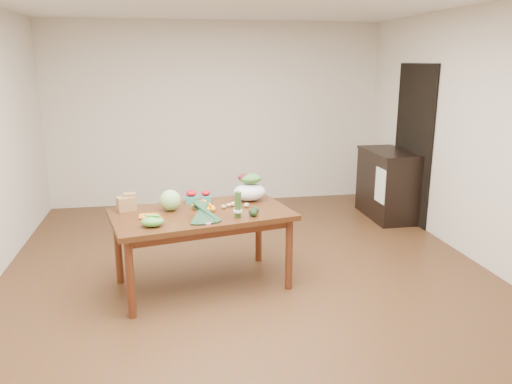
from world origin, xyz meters
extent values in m
plane|color=#4F2D1B|center=(0.00, 0.00, 0.00)|extent=(6.00, 6.00, 0.00)
cube|color=beige|center=(0.00, 3.00, 1.35)|extent=(5.00, 0.02, 2.70)
cube|color=beige|center=(0.00, -3.00, 1.35)|extent=(5.00, 0.02, 2.70)
cube|color=beige|center=(2.50, 0.00, 1.35)|extent=(0.02, 6.00, 2.70)
cube|color=#4A2411|center=(-0.47, -0.03, 0.38)|extent=(1.80, 1.24, 0.75)
cube|color=black|center=(2.48, 1.60, 1.05)|extent=(0.02, 1.00, 2.10)
cube|color=black|center=(2.22, 1.76, 0.47)|extent=(0.52, 1.02, 0.94)
cube|color=white|center=(1.96, 1.40, 0.55)|extent=(0.02, 0.28, 0.45)
sphere|color=#98C974|center=(-0.76, 0.08, 0.85)|extent=(0.20, 0.20, 0.20)
sphere|color=orange|center=(-0.53, 0.06, 0.78)|extent=(0.07, 0.07, 0.07)
sphere|color=orange|center=(-0.47, 0.11, 0.79)|extent=(0.08, 0.08, 0.08)
sphere|color=#EE550E|center=(-0.45, 0.07, 0.80)|extent=(0.09, 0.09, 0.09)
ellipsoid|color=#57A237|center=(-0.92, -0.38, 0.79)|extent=(0.20, 0.15, 0.09)
ellipsoid|color=tan|center=(-0.25, 0.04, 0.77)|extent=(0.05, 0.04, 0.04)
ellipsoid|color=tan|center=(-0.15, -0.05, 0.77)|extent=(0.05, 0.04, 0.04)
ellipsoid|color=tan|center=(-0.16, 0.10, 0.77)|extent=(0.06, 0.05, 0.05)
ellipsoid|color=#D9AE7D|center=(-0.20, 0.09, 0.77)|extent=(0.05, 0.04, 0.04)
ellipsoid|color=tan|center=(-0.03, 0.04, 0.77)|extent=(0.05, 0.05, 0.04)
ellipsoid|color=black|center=(-0.02, -0.25, 0.79)|extent=(0.10, 0.12, 0.07)
ellipsoid|color=black|center=(0.02, -0.14, 0.78)|extent=(0.09, 0.11, 0.06)
camera|label=1|loc=(-0.77, -4.54, 2.12)|focal=35.00mm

